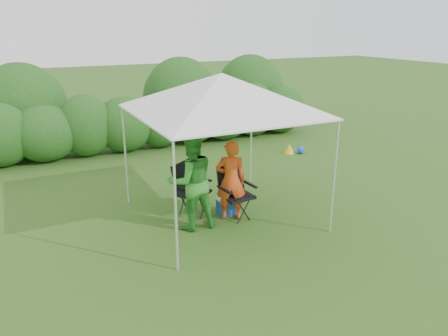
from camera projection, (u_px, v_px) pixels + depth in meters
name	position (u px, v px, depth m)	size (l,w,h in m)	color
ground	(233.00, 226.00, 8.33)	(70.00, 70.00, 0.00)	#365F1D
hedge	(147.00, 122.00, 13.23)	(11.55, 1.53, 1.80)	#24561B
canopy	(222.00, 93.00, 7.98)	(3.10, 3.10, 2.83)	silver
chair_right	(234.00, 189.00, 8.59)	(0.68, 0.63, 1.03)	black
chair_left	(189.00, 186.00, 8.70)	(0.83, 0.82, 1.05)	black
man	(231.00, 180.00, 8.42)	(0.58, 0.38, 1.60)	#DC4919
woman	(191.00, 181.00, 7.99)	(0.90, 0.70, 1.86)	#328E2E
cooler	(227.00, 206.00, 8.79)	(0.41, 0.30, 0.34)	navy
bottle	(231.00, 194.00, 8.70)	(0.06, 0.06, 0.23)	#592D0C
lawn_toy	(292.00, 149.00, 12.94)	(0.56, 0.46, 0.28)	gold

